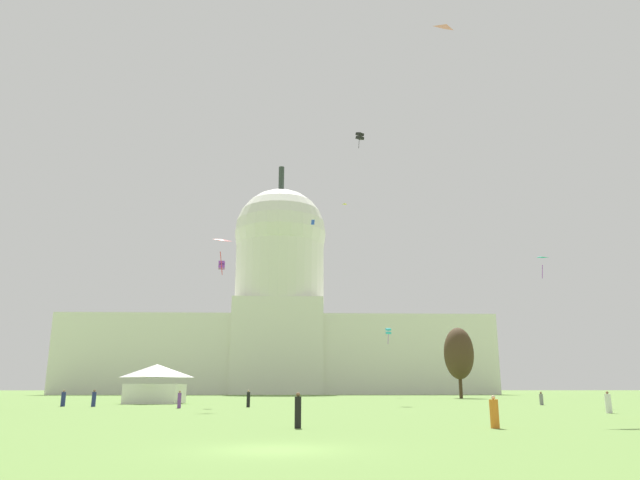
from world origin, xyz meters
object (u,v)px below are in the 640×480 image
at_px(kite_turquoise_low, 540,261).
at_px(kite_yellow_high, 345,205).
at_px(person_white_back_center, 608,403).
at_px(kite_black_high, 360,136).
at_px(capitol_building, 279,320).
at_px(event_tent, 156,384).
at_px(person_navy_deep_crowd, 94,399).
at_px(kite_blue_high, 313,222).
at_px(person_grey_front_left, 541,399).
at_px(kite_cyan_low, 388,331).
at_px(person_orange_near_tree_east, 494,413).
at_px(kite_red_low, 224,246).
at_px(person_purple_back_right, 179,400).
at_px(tree_east_near, 459,354).
at_px(person_black_front_center, 298,411).
at_px(kite_violet_low, 222,265).
at_px(person_navy_front_right, 63,399).
at_px(person_black_near_tree_west, 248,399).
at_px(kite_pink_high, 447,27).

height_order(kite_turquoise_low, kite_yellow_high, kite_yellow_high).
distance_m(person_white_back_center, kite_black_high, 60.24).
bearing_deg(capitol_building, event_tent, -96.88).
relative_size(person_navy_deep_crowd, kite_blue_high, 1.20).
height_order(person_white_back_center, person_grey_front_left, person_white_back_center).
bearing_deg(kite_cyan_low, kite_black_high, 67.51).
distance_m(person_orange_near_tree_east, person_navy_deep_crowd, 47.18).
height_order(person_grey_front_left, kite_red_low, kite_red_low).
height_order(person_purple_back_right, kite_yellow_high, kite_yellow_high).
bearing_deg(person_orange_near_tree_east, tree_east_near, -174.85).
bearing_deg(person_navy_deep_crowd, person_purple_back_right, -26.86).
relative_size(person_navy_deep_crowd, kite_black_high, 0.62).
bearing_deg(kite_turquoise_low, person_black_front_center, 52.46).
bearing_deg(tree_east_near, kite_black_high, -131.64).
relative_size(person_black_front_center, kite_violet_low, 1.91).
bearing_deg(event_tent, person_orange_near_tree_east, -57.81).
bearing_deg(person_navy_front_right, person_white_back_center, -75.76).
bearing_deg(person_black_near_tree_west, person_purple_back_right, 67.43).
relative_size(kite_pink_high, kite_yellow_high, 1.50).
bearing_deg(person_purple_back_right, person_grey_front_left, -169.55).
bearing_deg(person_black_near_tree_west, capitol_building, -47.43).
relative_size(capitol_building, person_grey_front_left, 83.61).
bearing_deg(person_orange_near_tree_east, person_black_near_tree_west, -135.99).
relative_size(person_grey_front_left, kite_blue_high, 1.03).
bearing_deg(kite_violet_low, tree_east_near, -138.01).
bearing_deg(kite_cyan_low, person_black_near_tree_west, 60.30).
xyz_separation_m(capitol_building, kite_blue_high, (9.71, -25.58, 24.12)).
xyz_separation_m(person_white_back_center, person_grey_front_left, (3.64, 22.02, -0.09)).
bearing_deg(kite_pink_high, person_purple_back_right, 148.54).
height_order(person_navy_deep_crowd, kite_cyan_low, kite_cyan_low).
bearing_deg(kite_black_high, kite_blue_high, -121.14).
relative_size(person_black_near_tree_west, person_navy_front_right, 1.01).
xyz_separation_m(kite_pink_high, kite_black_high, (-5.15, 36.16, 4.07)).
relative_size(capitol_building, kite_blue_high, 86.28).
bearing_deg(tree_east_near, kite_red_low, -124.86).
distance_m(tree_east_near, person_grey_front_left, 43.28).
relative_size(event_tent, person_white_back_center, 4.17).
distance_m(capitol_building, kite_pink_high, 130.04).
distance_m(kite_violet_low, kite_red_low, 10.17).
height_order(person_black_front_center, kite_black_high, kite_black_high).
height_order(person_purple_back_right, kite_pink_high, kite_pink_high).
bearing_deg(kite_red_low, person_navy_front_right, 126.96).
distance_m(capitol_building, person_white_back_center, 137.50).
bearing_deg(kite_pink_high, kite_blue_high, 81.11).
distance_m(person_navy_front_right, kite_violet_low, 22.18).
xyz_separation_m(person_orange_near_tree_east, kite_turquoise_low, (18.06, 34.70, 15.49)).
height_order(tree_east_near, person_grey_front_left, tree_east_near).
bearing_deg(person_black_front_center, kite_black_high, 120.12).
bearing_deg(person_purple_back_right, kite_yellow_high, -109.04).
bearing_deg(tree_east_near, person_orange_near_tree_east, -104.27).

